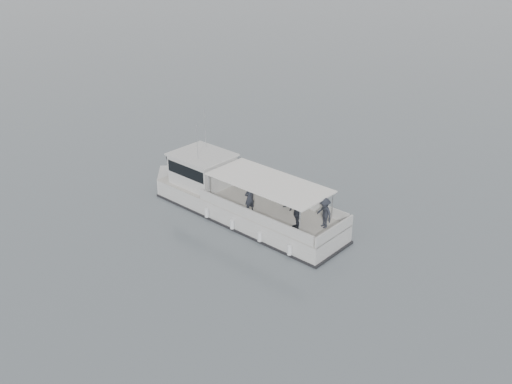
% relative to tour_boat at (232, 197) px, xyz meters
% --- Properties ---
extents(ground, '(1400.00, 1400.00, 0.00)m').
position_rel_tour_boat_xyz_m(ground, '(-0.24, -2.30, -0.85)').
color(ground, slate).
rests_on(ground, ground).
extents(tour_boat, '(12.29, 5.80, 5.17)m').
position_rel_tour_boat_xyz_m(tour_boat, '(0.00, 0.00, 0.00)').
color(tour_boat, silver).
rests_on(tour_boat, ground).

